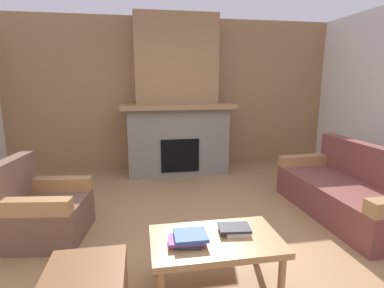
{
  "coord_description": "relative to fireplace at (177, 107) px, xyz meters",
  "views": [
    {
      "loc": [
        -0.65,
        -2.59,
        1.62
      ],
      "look_at": [
        0.02,
        1.19,
        0.8
      ],
      "focal_mm": 28.04,
      "sensor_mm": 36.0,
      "label": 1
    }
  ],
  "objects": [
    {
      "name": "ground",
      "position": [
        0.0,
        -2.62,
        -1.16
      ],
      "size": [
        9.0,
        9.0,
        0.0
      ],
      "primitive_type": "plane",
      "color": "#9E754C"
    },
    {
      "name": "wall_back_wood_panel",
      "position": [
        0.0,
        0.38,
        0.19
      ],
      "size": [
        6.0,
        0.12,
        2.7
      ],
      "primitive_type": "cube",
      "color": "#997047",
      "rests_on": "ground"
    },
    {
      "name": "fireplace",
      "position": [
        0.0,
        0.0,
        0.0
      ],
      "size": [
        1.9,
        0.82,
        2.7
      ],
      "color": "gray",
      "rests_on": "ground"
    },
    {
      "name": "couch",
      "position": [
        1.82,
        -2.17,
        -0.88
      ],
      "size": [
        0.89,
        1.82,
        0.85
      ],
      "color": "brown",
      "rests_on": "ground"
    },
    {
      "name": "armchair",
      "position": [
        -1.68,
        -2.11,
        -0.87
      ],
      "size": [
        0.86,
        0.86,
        0.85
      ],
      "color": "brown",
      "rests_on": "ground"
    },
    {
      "name": "coffee_table",
      "position": [
        -0.1,
        -3.18,
        -0.79
      ],
      "size": [
        1.0,
        0.6,
        0.43
      ],
      "color": "#A87A4C",
      "rests_on": "ground"
    },
    {
      "name": "book_stack_near_edge",
      "position": [
        -0.32,
        -3.23,
        -0.69
      ],
      "size": [
        0.3,
        0.23,
        0.07
      ],
      "color": "#2D2D33",
      "rests_on": "coffee_table"
    },
    {
      "name": "book_stack_center",
      "position": [
        0.07,
        -3.12,
        -0.71
      ],
      "size": [
        0.26,
        0.2,
        0.05
      ],
      "color": "beige",
      "rests_on": "coffee_table"
    }
  ]
}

